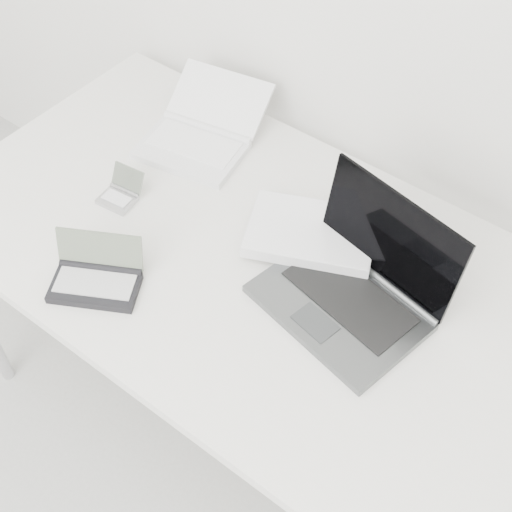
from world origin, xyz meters
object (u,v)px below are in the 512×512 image
Objects in this scene: desk at (278,283)px; netbook_open_white at (200,135)px; palmtop_charcoal at (97,277)px; laptop_large at (336,264)px.

netbook_open_white is (-0.40, 0.21, 0.07)m from desk.
palmtop_charcoal reaches higher than desk.
netbook_open_white is at bearing 75.79° from palmtop_charcoal.
laptop_large reaches higher than netbook_open_white.
laptop_large is at bearing 11.49° from palmtop_charcoal.
laptop_large is at bearing -27.80° from netbook_open_white.
netbook_open_white is 0.49m from palmtop_charcoal.
netbook_open_white is at bearing 174.22° from laptop_large.
desk is 4.60× the size of netbook_open_white.
palmtop_charcoal is (0.12, -0.47, -0.00)m from netbook_open_white.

